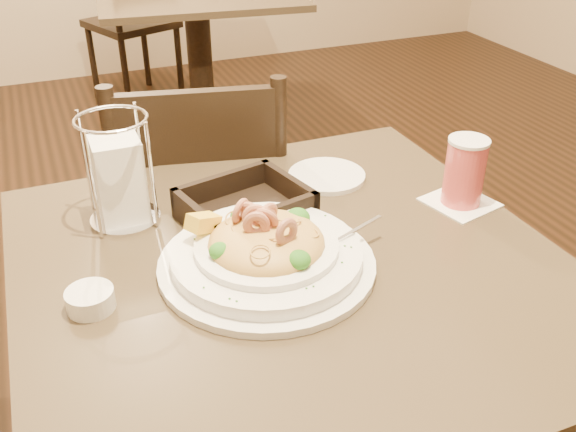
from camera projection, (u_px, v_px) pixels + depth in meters
name	position (u px, v px, depth m)	size (l,w,h in m)	color
main_table	(292.00, 367.00, 1.20)	(0.90, 0.90, 0.75)	black
background_table	(199.00, 41.00, 3.11)	(0.99, 0.99, 0.75)	black
dining_chair_near	(203.00, 227.00, 1.66)	(0.50, 0.50, 0.93)	black
dining_chair_far	(135.00, 16.00, 3.59)	(0.55, 0.55, 0.93)	black
pasta_bowl	(266.00, 250.00, 1.05)	(0.40, 0.36, 0.12)	white
drink_glass	(464.00, 172.00, 1.22)	(0.14, 0.14, 0.14)	white
bread_basket	(245.00, 209.00, 1.19)	(0.25, 0.22, 0.06)	black
napkin_caddy	(120.00, 178.00, 1.15)	(0.13, 0.13, 0.21)	silver
side_plate	(327.00, 176.00, 1.34)	(0.16, 0.16, 0.01)	white
butter_ramekin	(90.00, 300.00, 0.97)	(0.07, 0.07, 0.03)	white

